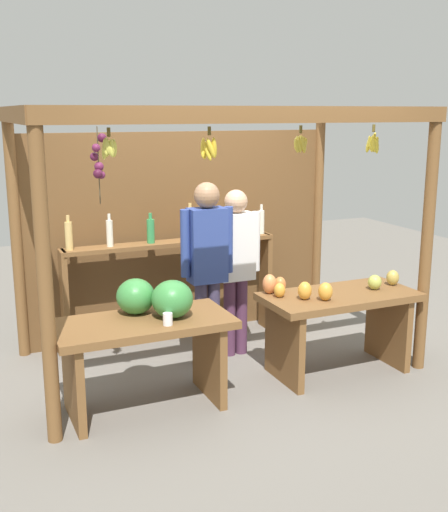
# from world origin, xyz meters

# --- Properties ---
(ground_plane) EXTENTS (12.00, 12.00, 0.00)m
(ground_plane) POSITION_xyz_m (0.00, 0.00, 0.00)
(ground_plane) COLOR slate
(ground_plane) RESTS_ON ground
(market_stall) EXTENTS (3.27, 1.83, 2.24)m
(market_stall) POSITION_xyz_m (-0.00, 0.40, 1.30)
(market_stall) COLOR brown
(market_stall) RESTS_ON ground
(fruit_counter_left) EXTENTS (1.32, 0.64, 0.99)m
(fruit_counter_left) POSITION_xyz_m (-0.82, -0.62, 0.63)
(fruit_counter_left) COLOR brown
(fruit_counter_left) RESTS_ON ground
(fruit_counter_right) EXTENTS (1.32, 0.64, 0.87)m
(fruit_counter_right) POSITION_xyz_m (0.85, -0.64, 0.54)
(fruit_counter_right) COLOR brown
(fruit_counter_right) RESTS_ON ground
(bottle_shelf_unit) EXTENTS (2.10, 0.22, 1.35)m
(bottle_shelf_unit) POSITION_xyz_m (-0.19, 0.64, 0.79)
(bottle_shelf_unit) COLOR brown
(bottle_shelf_unit) RESTS_ON ground
(vendor_man) EXTENTS (0.48, 0.22, 1.63)m
(vendor_man) POSITION_xyz_m (-0.10, -0.03, 0.98)
(vendor_man) COLOR #3E3653
(vendor_man) RESTS_ON ground
(vendor_woman) EXTENTS (0.48, 0.21, 1.53)m
(vendor_woman) POSITION_xyz_m (0.23, 0.09, 0.91)
(vendor_woman) COLOR #522E48
(vendor_woman) RESTS_ON ground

